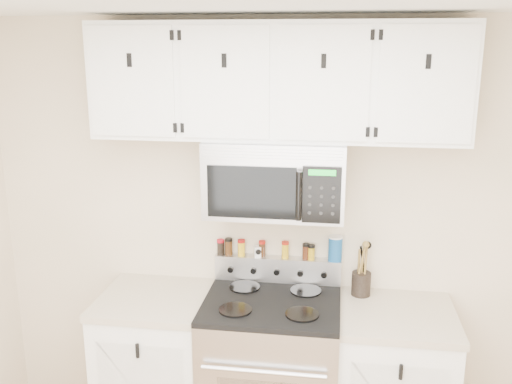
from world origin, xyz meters
TOP-DOWN VIEW (x-y plane):
  - back_wall at (0.00, 1.75)m, footprint 3.50×0.01m
  - range at (0.00, 1.43)m, footprint 0.76×0.65m
  - base_cabinet_left at (-0.69, 1.45)m, footprint 0.64×0.62m
  - microwave at (0.00, 1.55)m, footprint 0.76×0.44m
  - upper_cabinets at (-0.00, 1.58)m, footprint 2.00×0.35m
  - utensil_crock at (0.50, 1.64)m, footprint 0.11×0.11m
  - kitchen_timer at (-0.11, 1.71)m, footprint 0.07×0.06m
  - salt_canister at (0.34, 1.71)m, footprint 0.08×0.08m
  - spice_jar_0 at (-0.35, 1.71)m, footprint 0.04×0.04m
  - spice_jar_1 at (-0.30, 1.71)m, footprint 0.05×0.05m
  - spice_jar_2 at (-0.22, 1.71)m, footprint 0.04×0.04m
  - spice_jar_3 at (-0.10, 1.71)m, footprint 0.04×0.04m
  - spice_jar_4 at (0.04, 1.71)m, footprint 0.04×0.04m
  - spice_jar_5 at (0.17, 1.71)m, footprint 0.04×0.04m
  - spice_jar_6 at (0.20, 1.71)m, footprint 0.04×0.04m

SIDE VIEW (x-z plane):
  - base_cabinet_left at x=-0.69m, z-range 0.00..0.92m
  - range at x=0.00m, z-range -0.06..1.04m
  - utensil_crock at x=0.50m, z-range 0.84..1.16m
  - kitchen_timer at x=-0.11m, z-range 1.10..1.16m
  - spice_jar_6 at x=0.20m, z-range 1.10..1.19m
  - spice_jar_0 at x=-0.35m, z-range 1.10..1.19m
  - spice_jar_5 at x=0.17m, z-range 1.10..1.20m
  - spice_jar_3 at x=-0.10m, z-range 1.10..1.20m
  - spice_jar_2 at x=-0.22m, z-range 1.10..1.20m
  - spice_jar_4 at x=0.04m, z-range 1.10..1.20m
  - spice_jar_1 at x=-0.30m, z-range 1.10..1.20m
  - salt_canister at x=0.34m, z-range 1.10..1.25m
  - back_wall at x=0.00m, z-range 0.00..2.50m
  - microwave at x=0.00m, z-range 1.42..1.84m
  - upper_cabinets at x=0.00m, z-range 1.84..2.46m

